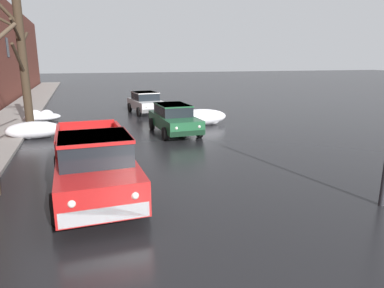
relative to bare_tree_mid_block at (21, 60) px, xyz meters
The scene contains 8 objects.
snow_bank_near_corner_left 3.48m from the bare_tree_mid_block, 78.18° to the right, with size 2.45×1.05×0.78m.
snow_bank_mid_block_left 4.62m from the bare_tree_mid_block, 84.46° to the left, with size 2.06×1.12×0.69m.
snow_bank_near_corner_right 9.31m from the bare_tree_mid_block, ahead, with size 3.18×1.00×0.89m.
snow_bank_along_right_kerb 3.51m from the bare_tree_mid_block, 61.83° to the right, with size 1.77×1.17×0.75m.
bare_tree_mid_block is the anchor object (origin of this frame).
pickup_truck_red_approaching_near_lane 10.20m from the bare_tree_mid_block, 73.96° to the right, with size 2.21×5.37×1.76m.
sedan_green_parked_kerbside_close 7.74m from the bare_tree_mid_block, 19.75° to the right, with size 1.89×4.28×1.42m.
sedan_white_parked_kerbside_mid 8.57m from the bare_tree_mid_block, 33.59° to the left, with size 2.16×3.98×1.42m.
Camera 1 is at (-2.10, -0.35, 3.51)m, focal length 32.12 mm.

